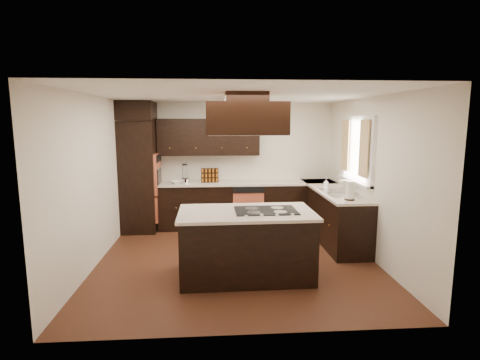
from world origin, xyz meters
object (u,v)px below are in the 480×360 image
at_px(oven_column, 139,177).
at_px(spice_rack, 210,175).
at_px(island, 246,245).
at_px(range_hood, 246,119).

xyz_separation_m(oven_column, spice_rack, (1.36, 0.09, 0.00)).
bearing_deg(spice_rack, island, -85.66).
bearing_deg(oven_column, spice_rack, 3.97).
height_order(oven_column, island, oven_column).
bearing_deg(spice_rack, range_hood, -85.08).
xyz_separation_m(range_hood, spice_rack, (-0.52, 2.35, -1.10)).
height_order(oven_column, spice_rack, oven_column).
height_order(island, spice_rack, spice_rack).
relative_size(oven_column, spice_rack, 6.24).
distance_m(oven_column, range_hood, 3.13).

